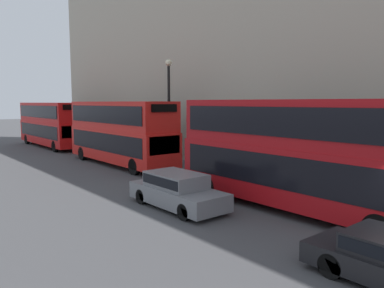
% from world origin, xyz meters
% --- Properties ---
extents(bus_leading, '(2.59, 10.95, 4.46)m').
position_xyz_m(bus_leading, '(1.60, 5.18, 2.46)').
color(bus_leading, '#A80F14').
rests_on(bus_leading, ground).
extents(bus_second_in_queue, '(2.59, 10.75, 4.40)m').
position_xyz_m(bus_second_in_queue, '(1.60, 19.48, 2.42)').
color(bus_second_in_queue, red).
rests_on(bus_second_in_queue, ground).
extents(bus_third_in_queue, '(2.59, 11.40, 4.30)m').
position_xyz_m(bus_third_in_queue, '(1.60, 33.21, 2.37)').
color(bus_third_in_queue, red).
rests_on(bus_third_in_queue, ground).
extents(car_hatchback, '(1.85, 4.63, 1.46)m').
position_xyz_m(car_hatchback, '(-1.80, 8.51, 0.77)').
color(car_hatchback, slate).
rests_on(car_hatchback, ground).
extents(street_lamp, '(0.44, 0.44, 7.15)m').
position_xyz_m(street_lamp, '(3.73, 16.62, 4.36)').
color(street_lamp, black).
rests_on(street_lamp, ground).
extents(pedestrian, '(0.36, 0.36, 1.63)m').
position_xyz_m(pedestrian, '(4.59, 28.76, 0.75)').
color(pedestrian, '#26262D').
rests_on(pedestrian, ground).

